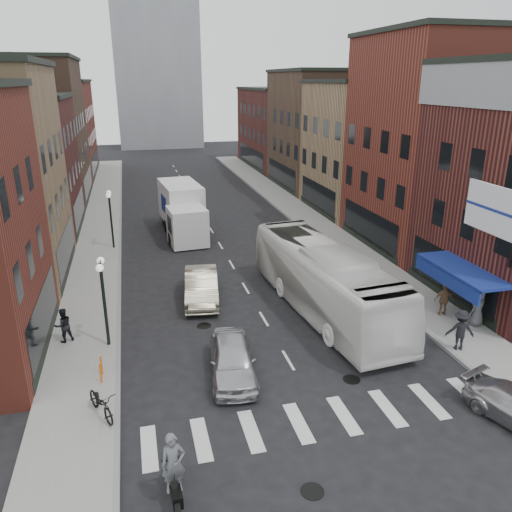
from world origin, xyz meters
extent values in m
plane|color=black|center=(0.00, 0.00, 0.00)|extent=(160.00, 160.00, 0.00)
cube|color=gray|center=(-8.50, 22.00, 0.07)|extent=(3.00, 74.00, 0.15)
cube|color=gray|center=(8.50, 22.00, 0.07)|extent=(3.00, 74.00, 0.15)
cube|color=gray|center=(-7.00, 22.00, 0.00)|extent=(0.20, 74.00, 0.16)
cube|color=gray|center=(7.00, 22.00, 0.00)|extent=(0.20, 74.00, 0.16)
cube|color=silver|center=(0.00, -3.00, 0.00)|extent=(12.00, 2.20, 0.01)
cube|color=black|center=(-10.02, 4.50, 1.60)|extent=(0.08, 7.20, 2.20)
cube|color=black|center=(-10.02, 14.00, 1.60)|extent=(0.08, 8.00, 2.20)
cube|color=#471A19|center=(-15.00, 24.00, 5.00)|extent=(10.00, 10.00, 10.00)
cube|color=black|center=(-10.02, 24.00, 1.60)|extent=(0.08, 8.00, 2.20)
cube|color=#4A3325|center=(-15.00, 35.00, 6.50)|extent=(10.00, 12.00, 13.00)
cube|color=black|center=(-10.02, 35.00, 1.60)|extent=(0.08, 9.60, 2.20)
cube|color=black|center=(-15.00, 35.00, 13.15)|extent=(10.30, 12.20, 0.30)
cube|color=maroon|center=(-15.00, 49.00, 5.50)|extent=(10.00, 16.00, 11.00)
cube|color=black|center=(-10.02, 49.00, 1.60)|extent=(0.08, 12.80, 2.20)
cube|color=black|center=(-15.00, 49.00, 11.15)|extent=(10.30, 16.20, 0.30)
cube|color=black|center=(10.02, 4.50, 1.60)|extent=(0.08, 7.20, 2.20)
cube|color=maroon|center=(15.00, 14.00, 7.00)|extent=(10.00, 10.00, 14.00)
cube|color=black|center=(10.02, 14.00, 1.60)|extent=(0.08, 8.00, 2.20)
cube|color=black|center=(15.00, 14.00, 14.15)|extent=(10.30, 10.20, 0.30)
cube|color=#927450|center=(15.00, 24.00, 5.50)|extent=(10.00, 10.00, 11.00)
cube|color=black|center=(10.02, 24.00, 1.60)|extent=(0.08, 8.00, 2.20)
cube|color=black|center=(15.00, 24.00, 11.15)|extent=(10.30, 10.20, 0.30)
cube|color=#4A3325|center=(15.00, 35.00, 6.00)|extent=(10.00, 12.00, 12.00)
cube|color=black|center=(10.02, 35.00, 1.60)|extent=(0.08, 9.60, 2.20)
cube|color=black|center=(15.00, 35.00, 12.15)|extent=(10.30, 12.20, 0.30)
cube|color=#471A19|center=(15.00, 49.00, 5.00)|extent=(10.00, 16.00, 10.00)
cube|color=black|center=(10.02, 49.00, 1.60)|extent=(0.08, 12.80, 2.20)
cube|color=black|center=(15.00, 49.00, 10.15)|extent=(10.30, 16.20, 0.30)
cube|color=navy|center=(9.10, 2.50, 2.70)|extent=(1.80, 5.00, 0.15)
cube|color=navy|center=(8.25, 2.50, 2.35)|extent=(0.10, 5.00, 0.70)
cylinder|color=black|center=(9.20, 0.50, 6.20)|extent=(1.40, 0.08, 0.08)
cube|color=silver|center=(8.50, 0.50, 6.20)|extent=(0.12, 3.00, 2.00)
cylinder|color=black|center=(-7.40, 4.00, 2.00)|extent=(0.14, 0.14, 4.00)
cylinder|color=black|center=(-7.40, 4.00, 4.00)|extent=(0.06, 0.90, 0.06)
sphere|color=white|center=(-7.40, 3.55, 3.95)|extent=(0.32, 0.32, 0.32)
sphere|color=white|center=(-7.40, 4.45, 3.95)|extent=(0.32, 0.32, 0.32)
cylinder|color=black|center=(-7.40, 18.00, 2.00)|extent=(0.14, 0.14, 4.00)
cylinder|color=black|center=(-7.40, 18.00, 4.00)|extent=(0.06, 0.90, 0.06)
sphere|color=white|center=(-7.40, 17.55, 3.95)|extent=(0.32, 0.32, 0.32)
sphere|color=white|center=(-7.40, 18.45, 3.95)|extent=(0.32, 0.32, 0.32)
cylinder|color=#D8590C|center=(-7.60, 1.00, 0.55)|extent=(0.08, 0.08, 0.80)
cylinder|color=#D8590C|center=(-7.60, 1.60, 0.55)|extent=(0.08, 0.08, 0.80)
cube|color=white|center=(-2.23, 17.62, 1.43)|extent=(2.79, 2.98, 2.64)
cube|color=black|center=(-2.23, 17.62, 1.69)|extent=(2.71, 1.72, 1.16)
cube|color=white|center=(-2.23, 21.63, 2.22)|extent=(3.15, 5.72, 3.07)
cube|color=navy|center=(-2.23, 21.63, 2.22)|extent=(2.87, 2.36, 1.27)
cube|color=black|center=(-2.23, 21.42, 0.48)|extent=(2.97, 7.06, 0.37)
cylinder|color=black|center=(-3.45, 17.83, 0.48)|extent=(0.30, 0.95, 0.95)
cylinder|color=black|center=(-1.02, 17.83, 0.48)|extent=(0.30, 0.95, 0.95)
cylinder|color=black|center=(-3.45, 21.42, 0.48)|extent=(0.30, 0.95, 0.95)
cylinder|color=black|center=(-1.02, 21.42, 0.48)|extent=(0.30, 0.95, 0.95)
cylinder|color=black|center=(-3.45, 23.54, 0.48)|extent=(0.30, 0.95, 0.95)
cylinder|color=black|center=(-1.02, 23.54, 0.48)|extent=(0.30, 0.95, 0.95)
cylinder|color=black|center=(-5.37, -4.65, 0.36)|extent=(0.15, 0.72, 0.72)
cube|color=black|center=(-5.37, -5.48, 0.60)|extent=(0.35, 1.33, 0.38)
cube|color=black|center=(-5.37, -4.87, 1.04)|extent=(0.61, 0.10, 0.07)
imported|color=#5A5D62|center=(-5.37, -5.59, 1.51)|extent=(0.68, 0.47, 1.81)
imported|color=white|center=(3.18, 5.15, 1.74)|extent=(4.05, 12.70, 3.48)
imported|color=silver|center=(-2.52, 0.45, 0.75)|extent=(2.30, 4.59, 1.50)
imported|color=beige|center=(-2.66, 8.02, 0.81)|extent=(2.33, 5.08, 1.61)
imported|color=black|center=(-7.50, -1.09, 0.66)|extent=(1.43, 2.04, 1.02)
imported|color=black|center=(-9.30, 4.77, 0.95)|extent=(0.89, 0.73, 1.59)
imported|color=black|center=(7.40, -0.14, 1.07)|extent=(1.31, 0.96, 1.83)
imported|color=brown|center=(8.71, 2.99, 0.97)|extent=(1.05, 0.71, 1.64)
imported|color=#54555B|center=(9.60, 1.62, 1.07)|extent=(1.05, 0.86, 1.84)
camera|label=1|loc=(-5.86, -16.57, 11.25)|focal=35.00mm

